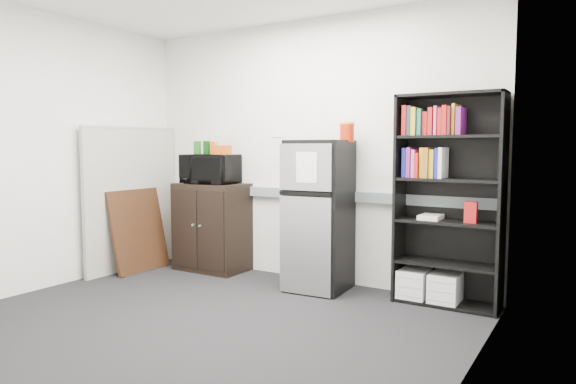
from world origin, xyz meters
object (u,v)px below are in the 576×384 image
(cubicle_partition, at_px, (132,198))
(microwave, at_px, (210,169))
(bookshelf, at_px, (446,195))
(cabinet, at_px, (212,227))
(refrigerator, at_px, (319,216))

(cubicle_partition, xyz_separation_m, microwave, (0.82, 0.40, 0.34))
(bookshelf, xyz_separation_m, microwave, (-2.59, -0.08, 0.18))
(bookshelf, xyz_separation_m, cabinet, (-2.59, -0.07, -0.48))
(cabinet, xyz_separation_m, microwave, (0.00, -0.02, 0.66))
(bookshelf, relative_size, microwave, 3.14)
(bookshelf, bearing_deg, refrigerator, -172.93)
(cabinet, relative_size, microwave, 1.67)
(refrigerator, bearing_deg, bookshelf, 2.88)
(microwave, bearing_deg, cabinet, 80.98)
(cubicle_partition, relative_size, microwave, 2.75)
(cubicle_partition, distance_m, microwave, 0.97)
(bookshelf, distance_m, cabinet, 2.63)
(bookshelf, bearing_deg, cubicle_partition, -171.87)
(cabinet, relative_size, refrigerator, 0.68)
(bookshelf, bearing_deg, cabinet, -178.55)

